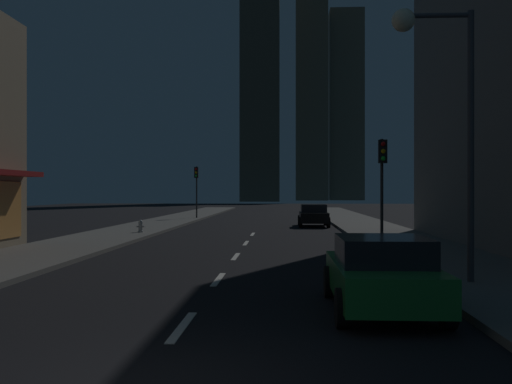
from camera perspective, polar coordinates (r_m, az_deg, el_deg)
name	(u,v)px	position (r m, az deg, el deg)	size (l,w,h in m)	color
ground_plane	(259,226)	(38.52, 0.35, -3.45)	(78.00, 136.00, 0.10)	black
sidewalk_right	(364,225)	(38.83, 10.74, -3.24)	(4.00, 76.00, 0.15)	#605E59
sidewalk_left	(157,224)	(39.46, -9.88, -3.18)	(4.00, 76.00, 0.15)	#605E59
lane_marking_center	(228,266)	(17.65, -2.80, -7.45)	(0.16, 28.20, 0.01)	silver
skyscraper_distant_tall	(260,25)	(133.53, 0.39, 16.45)	(8.83, 5.15, 79.91)	#464234
skyscraper_distant_mid	(312,90)	(146.67, 5.60, 10.12)	(7.99, 5.10, 55.81)	brown
skyscraper_distant_short	(346,106)	(151.28, 9.03, 8.55)	(8.74, 6.78, 49.22)	brown
car_parked_near	(381,273)	(11.29, 12.44, -7.95)	(1.98, 4.24, 1.45)	#1E722D
car_parked_far	(313,215)	(37.55, 5.78, -2.33)	(1.98, 4.24, 1.45)	black
fire_hydrant_far_left	(141,226)	(30.69, -11.51, -3.41)	(0.42, 0.30, 0.65)	#B2B2B2
traffic_light_near_right	(382,169)	(22.46, 12.57, 2.30)	(0.32, 0.48, 4.20)	#2D2D2D
traffic_light_far_left	(196,181)	(46.57, -6.00, 1.15)	(0.32, 0.48, 4.20)	#2D2D2D
street_lamp_right	(436,77)	(14.59, 17.61, 10.93)	(1.96, 0.56, 6.58)	#38383D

